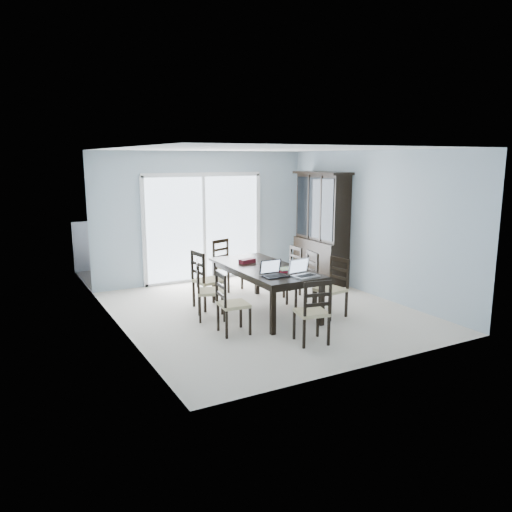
# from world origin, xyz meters

# --- Properties ---
(floor) EXTENTS (5.00, 5.00, 0.00)m
(floor) POSITION_xyz_m (0.00, 0.00, 0.00)
(floor) COLOR silver
(floor) RESTS_ON ground
(ceiling) EXTENTS (5.00, 5.00, 0.00)m
(ceiling) POSITION_xyz_m (0.00, 0.00, 2.60)
(ceiling) COLOR white
(ceiling) RESTS_ON back_wall
(back_wall) EXTENTS (4.50, 0.02, 2.60)m
(back_wall) POSITION_xyz_m (0.00, 2.50, 1.30)
(back_wall) COLOR #A2B5C2
(back_wall) RESTS_ON floor
(wall_left) EXTENTS (0.02, 5.00, 2.60)m
(wall_left) POSITION_xyz_m (-2.25, 0.00, 1.30)
(wall_left) COLOR #A2B5C2
(wall_left) RESTS_ON floor
(wall_right) EXTENTS (0.02, 5.00, 2.60)m
(wall_right) POSITION_xyz_m (2.25, 0.00, 1.30)
(wall_right) COLOR #A2B5C2
(wall_right) RESTS_ON floor
(balcony) EXTENTS (4.50, 2.00, 0.10)m
(balcony) POSITION_xyz_m (0.00, 3.50, -0.05)
(balcony) COLOR gray
(balcony) RESTS_ON ground
(railing) EXTENTS (4.50, 0.06, 1.10)m
(railing) POSITION_xyz_m (0.00, 4.50, 0.55)
(railing) COLOR #99999E
(railing) RESTS_ON balcony
(dining_table) EXTENTS (1.00, 2.20, 0.75)m
(dining_table) POSITION_xyz_m (0.00, 0.00, 0.67)
(dining_table) COLOR black
(dining_table) RESTS_ON floor
(china_hutch) EXTENTS (0.50, 1.38, 2.20)m
(china_hutch) POSITION_xyz_m (2.02, 1.25, 1.07)
(china_hutch) COLOR black
(china_hutch) RESTS_ON floor
(sliding_door) EXTENTS (2.52, 0.05, 2.18)m
(sliding_door) POSITION_xyz_m (0.00, 2.48, 1.09)
(sliding_door) COLOR silver
(sliding_door) RESTS_ON floor
(chair_left_near) EXTENTS (0.43, 0.42, 1.04)m
(chair_left_near) POSITION_xyz_m (-0.96, -0.67, 0.55)
(chair_left_near) COLOR black
(chair_left_near) RESTS_ON floor
(chair_left_mid) EXTENTS (0.53, 0.52, 1.08)m
(chair_left_mid) POSITION_xyz_m (-0.99, 0.10, 0.57)
(chair_left_mid) COLOR black
(chair_left_mid) RESTS_ON floor
(chair_left_far) EXTENTS (0.48, 0.47, 1.12)m
(chair_left_far) POSITION_xyz_m (-0.79, 0.63, 0.59)
(chair_left_far) COLOR black
(chair_left_far) RESTS_ON floor
(chair_right_near) EXTENTS (0.47, 0.46, 1.07)m
(chair_right_near) POSITION_xyz_m (0.88, -0.70, 0.56)
(chair_right_near) COLOR black
(chair_right_near) RESTS_ON floor
(chair_right_mid) EXTENTS (0.47, 0.46, 1.07)m
(chair_right_mid) POSITION_xyz_m (0.78, -0.07, 0.57)
(chair_right_mid) COLOR black
(chair_right_mid) RESTS_ON floor
(chair_right_far) EXTENTS (0.39, 0.38, 1.01)m
(chair_right_far) POSITION_xyz_m (0.97, 0.71, 0.54)
(chair_right_far) COLOR black
(chair_right_far) RESTS_ON floor
(chair_end_near) EXTENTS (0.46, 0.47, 1.04)m
(chair_end_near) POSITION_xyz_m (-0.14, -1.60, 0.55)
(chair_end_near) COLOR black
(chair_end_near) RESTS_ON floor
(chair_end_far) EXTENTS (0.53, 0.54, 1.09)m
(chair_end_far) POSITION_xyz_m (0.07, 1.64, 0.58)
(chair_end_far) COLOR black
(chair_end_far) RESTS_ON floor
(laptop_dark) EXTENTS (0.35, 0.24, 0.24)m
(laptop_dark) POSITION_xyz_m (-0.20, -0.68, 0.81)
(laptop_dark) COLOR black
(laptop_dark) RESTS_ON dining_table
(laptop_silver) EXTENTS (0.40, 0.30, 0.25)m
(laptop_silver) POSITION_xyz_m (0.19, -0.89, 0.81)
(laptop_silver) COLOR silver
(laptop_silver) RESTS_ON dining_table
(book_stack) EXTENTS (0.32, 0.25, 0.05)m
(book_stack) POSITION_xyz_m (0.15, -0.46, 0.77)
(book_stack) COLOR maroon
(book_stack) RESTS_ON dining_table
(cell_phone) EXTENTS (0.11, 0.06, 0.01)m
(cell_phone) POSITION_xyz_m (-0.06, -0.77, 0.76)
(cell_phone) COLOR black
(cell_phone) RESTS_ON dining_table
(game_box) EXTENTS (0.29, 0.18, 0.07)m
(game_box) POSITION_xyz_m (-0.11, 0.38, 0.78)
(game_box) COLOR #4D0F1A
(game_box) RESTS_ON dining_table
(hot_tub) EXTENTS (1.78, 1.61, 0.86)m
(hot_tub) POSITION_xyz_m (-0.25, 3.35, 0.43)
(hot_tub) COLOR maroon
(hot_tub) RESTS_ON balcony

